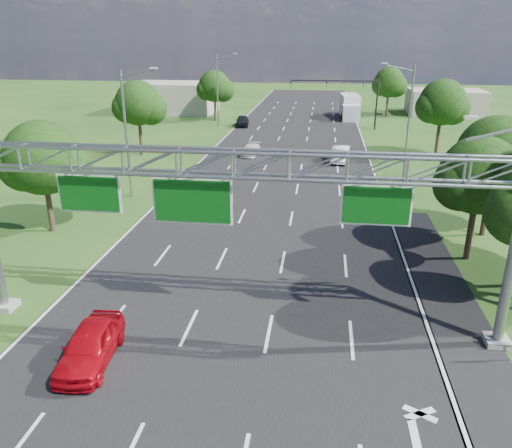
% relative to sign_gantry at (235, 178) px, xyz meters
% --- Properties ---
extents(ground, '(220.00, 220.00, 0.00)m').
position_rel_sign_gantry_xyz_m(ground, '(-0.33, 18.00, -6.89)').
color(ground, '#1B4514').
rests_on(ground, ground).
extents(road, '(18.00, 180.00, 0.02)m').
position_rel_sign_gantry_xyz_m(road, '(-0.33, 18.00, -6.89)').
color(road, black).
rests_on(road, ground).
extents(road_flare, '(3.00, 30.00, 0.02)m').
position_rel_sign_gantry_xyz_m(road_flare, '(9.87, 2.00, -6.89)').
color(road_flare, black).
rests_on(road_flare, ground).
extents(sign_gantry, '(23.50, 1.00, 9.56)m').
position_rel_sign_gantry_xyz_m(sign_gantry, '(0.00, 0.00, 0.00)').
color(sign_gantry, gray).
rests_on(sign_gantry, ground).
extents(traffic_signal, '(12.21, 0.24, 7.00)m').
position_rel_sign_gantry_xyz_m(traffic_signal, '(7.15, 53.00, -1.72)').
color(traffic_signal, black).
rests_on(traffic_signal, ground).
extents(streetlight_l_near, '(2.97, 0.22, 10.16)m').
position_rel_sign_gantry_xyz_m(streetlight_l_near, '(-11.63, 18.00, -1.31)').
color(streetlight_l_near, gray).
rests_on(streetlight_l_near, ground).
extents(streetlight_l_far, '(2.97, 0.22, 10.16)m').
position_rel_sign_gantry_xyz_m(streetlight_l_far, '(-11.63, 53.00, -1.31)').
color(streetlight_l_far, gray).
rests_on(streetlight_l_far, ground).
extents(streetlight_r_mid, '(2.97, 0.22, 10.16)m').
position_rel_sign_gantry_xyz_m(streetlight_r_mid, '(10.97, 28.00, -1.31)').
color(streetlight_r_mid, gray).
rests_on(streetlight_r_mid, ground).
extents(tree_verge_la, '(5.76, 4.80, 7.40)m').
position_rel_sign_gantry_xyz_m(tree_verge_la, '(-14.25, 10.04, -2.13)').
color(tree_verge_la, '#2D2116').
rests_on(tree_verge_la, ground).
extents(tree_verge_lb, '(5.76, 4.80, 8.06)m').
position_rel_sign_gantry_xyz_m(tree_verge_lb, '(-16.25, 33.04, -1.48)').
color(tree_verge_lb, '#2D2116').
rests_on(tree_verge_lb, ground).
extents(tree_verge_lc, '(5.76, 4.80, 7.62)m').
position_rel_sign_gantry_xyz_m(tree_verge_lc, '(-13.25, 58.04, -1.92)').
color(tree_verge_lc, '#2D2116').
rests_on(tree_verge_lc, ground).
extents(tree_verge_rd, '(5.76, 4.80, 8.28)m').
position_rel_sign_gantry_xyz_m(tree_verge_rd, '(15.75, 36.04, -1.26)').
color(tree_verge_rd, '#2D2116').
rests_on(tree_verge_rd, ground).
extents(tree_verge_re, '(5.76, 4.80, 7.84)m').
position_rel_sign_gantry_xyz_m(tree_verge_re, '(13.75, 66.04, -1.70)').
color(tree_verge_re, '#2D2116').
rests_on(tree_verge_re, ground).
extents(building_left, '(14.00, 10.00, 5.00)m').
position_rel_sign_gantry_xyz_m(building_left, '(-22.33, 66.00, -4.39)').
color(building_left, gray).
rests_on(building_left, ground).
extents(building_right, '(12.00, 9.00, 4.00)m').
position_rel_sign_gantry_xyz_m(building_right, '(23.67, 70.00, -4.89)').
color(building_right, gray).
rests_on(building_right, ground).
extents(red_coupe, '(2.21, 4.63, 1.53)m').
position_rel_sign_gantry_xyz_m(red_coupe, '(-5.36, -3.43, -6.13)').
color(red_coupe, '#BA0813').
rests_on(red_coupe, ground).
extents(car_queue_a, '(2.02, 4.17, 1.17)m').
position_rel_sign_gantry_xyz_m(car_queue_a, '(-4.37, 34.49, -6.31)').
color(car_queue_a, white).
rests_on(car_queue_a, ground).
extents(car_queue_c, '(2.28, 4.70, 1.54)m').
position_rel_sign_gantry_xyz_m(car_queue_c, '(-8.33, 53.36, -6.12)').
color(car_queue_c, black).
rests_on(car_queue_c, ground).
extents(car_queue_d, '(2.21, 4.97, 1.58)m').
position_rel_sign_gantry_xyz_m(car_queue_d, '(5.37, 32.80, -6.10)').
color(car_queue_d, silver).
rests_on(car_queue_d, ground).
extents(box_truck, '(3.20, 9.54, 3.55)m').
position_rel_sign_gantry_xyz_m(box_truck, '(7.58, 63.90, -5.19)').
color(box_truck, silver).
rests_on(box_truck, ground).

